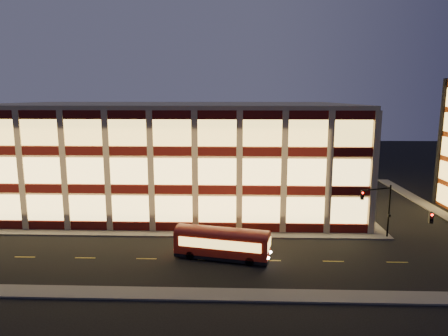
{
  "coord_description": "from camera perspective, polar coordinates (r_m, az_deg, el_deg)",
  "views": [
    {
      "loc": [
        6.8,
        -42.19,
        15.52
      ],
      "look_at": [
        5.05,
        8.0,
        6.47
      ],
      "focal_mm": 32.0,
      "sensor_mm": 36.0,
      "label": 1
    }
  ],
  "objects": [
    {
      "name": "sidewalk_office_south",
      "position": [
        46.9,
        -10.32,
        -9.19
      ],
      "size": [
        54.0,
        2.0,
        0.15
      ],
      "primitive_type": "cube",
      "color": "#514F4C",
      "rests_on": "ground"
    },
    {
      "name": "trolley_bus",
      "position": [
        39.12,
        -0.28,
        -10.46
      ],
      "size": [
        9.39,
        4.19,
        3.09
      ],
      "rotation": [
        0.0,
        0.0,
        -0.22
      ],
      "color": "#9D1508",
      "rests_on": "ground"
    },
    {
      "name": "ground",
      "position": [
        45.46,
        -6.83,
        -9.83
      ],
      "size": [
        200.0,
        200.0,
        0.0
      ],
      "primitive_type": "plane",
      "color": "black",
      "rests_on": "ground"
    },
    {
      "name": "traffic_signal_far",
      "position": [
        46.55,
        21.33,
        -4.69
      ],
      "size": [
        3.79,
        1.87,
        6.0
      ],
      "color": "black",
      "rests_on": "ground"
    },
    {
      "name": "sidewalk_near",
      "position": [
        33.71,
        -10.34,
        -17.23
      ],
      "size": [
        100.0,
        2.0,
        0.15
      ],
      "primitive_type": "cube",
      "color": "#514F4C",
      "rests_on": "ground"
    },
    {
      "name": "office_building",
      "position": [
        60.46,
        -7.28,
        2.27
      ],
      "size": [
        50.45,
        30.45,
        14.5
      ],
      "color": "tan",
      "rests_on": "ground"
    },
    {
      "name": "sidewalk_tower_west",
      "position": [
        66.94,
        25.97,
        -4.18
      ],
      "size": [
        2.0,
        30.0,
        0.15
      ],
      "primitive_type": "cube",
      "color": "#514F4C",
      "rests_on": "ground"
    },
    {
      "name": "traffic_signal_near",
      "position": [
        37.14,
        28.98,
        -8.98
      ],
      "size": [
        0.32,
        4.45,
        6.0
      ],
      "color": "black",
      "rests_on": "ground"
    },
    {
      "name": "sidewalk_office_east",
      "position": [
        63.28,
        16.81,
        -4.36
      ],
      "size": [
        2.0,
        30.0,
        0.15
      ],
      "primitive_type": "cube",
      "color": "#514F4C",
      "rests_on": "ground"
    }
  ]
}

